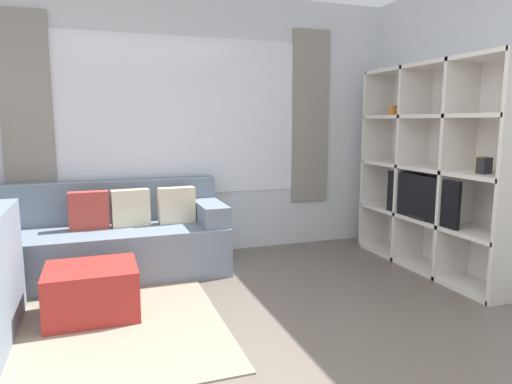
# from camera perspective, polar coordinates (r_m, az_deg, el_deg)

# --- Properties ---
(wall_back) EXTENTS (5.81, 0.11, 2.70)m
(wall_back) POSITION_cam_1_polar(r_m,az_deg,el_deg) (4.82, -9.19, 8.15)
(wall_back) COLOR silver
(wall_back) RESTS_ON ground_plane
(wall_right) EXTENTS (0.07, 4.19, 2.70)m
(wall_right) POSITION_cam_1_polar(r_m,az_deg,el_deg) (4.54, 25.70, 7.28)
(wall_right) COLOR silver
(wall_right) RESTS_ON ground_plane
(area_rug) EXTENTS (2.12, 2.06, 0.01)m
(area_rug) POSITION_cam_1_polar(r_m,az_deg,el_deg) (3.56, -22.92, -15.00)
(area_rug) COLOR gray
(area_rug) RESTS_ON ground_plane
(shelving_unit) EXTENTS (0.39, 1.85, 1.93)m
(shelving_unit) POSITION_cam_1_polar(r_m,az_deg,el_deg) (4.59, 21.56, 2.59)
(shelving_unit) COLOR silver
(shelving_unit) RESTS_ON ground_plane
(couch_main) EXTENTS (2.19, 0.83, 0.84)m
(couch_main) POSITION_cam_1_polar(r_m,az_deg,el_deg) (4.42, -18.37, -5.83)
(couch_main) COLOR slate
(couch_main) RESTS_ON ground_plane
(ottoman) EXTENTS (0.63, 0.53, 0.38)m
(ottoman) POSITION_cam_1_polar(r_m,az_deg,el_deg) (3.57, -19.81, -11.64)
(ottoman) COLOR #A82823
(ottoman) RESTS_ON ground_plane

